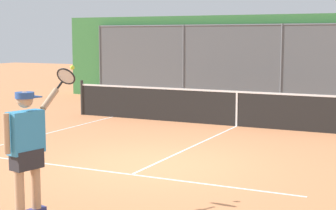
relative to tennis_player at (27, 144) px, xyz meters
name	(u,v)px	position (x,y,z in m)	size (l,w,h in m)	color
ground_plane	(154,164)	(-0.14, -3.38, -1.00)	(60.00, 60.00, 0.00)	#C67A4C
court_line_markings	(125,178)	(-0.14, -2.29, -1.00)	(7.88, 10.42, 0.01)	white
fence_backdrop	(286,60)	(-0.14, -13.60, 0.58)	(17.80, 1.37, 3.18)	#565B60
tennis_net	(237,108)	(-0.14, -8.24, -0.50)	(10.12, 0.09, 1.07)	#2D2D2D
tennis_player	(27,144)	(0.00, 0.00, 0.00)	(0.32, 1.43, 1.99)	navy
tennis_ball_mid_court	(39,149)	(2.63, -3.41, -0.97)	(0.07, 0.07, 0.07)	#CCDB33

